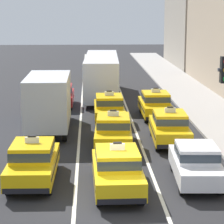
% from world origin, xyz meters
% --- Properties ---
extents(ground_plane, '(160.00, 160.00, 0.00)m').
position_xyz_m(ground_plane, '(0.00, 0.00, 0.00)').
color(ground_plane, '#232326').
extents(lane_stripe_left_center, '(0.14, 80.00, 0.01)m').
position_xyz_m(lane_stripe_left_center, '(-1.60, 20.00, 0.00)').
color(lane_stripe_left_center, silver).
rests_on(lane_stripe_left_center, ground).
extents(lane_stripe_center_right, '(0.14, 80.00, 0.01)m').
position_xyz_m(lane_stripe_center_right, '(1.60, 20.00, 0.00)').
color(lane_stripe_center_right, silver).
rests_on(lane_stripe_center_right, ground).
extents(sidewalk_curb, '(4.00, 90.00, 0.15)m').
position_xyz_m(sidewalk_curb, '(7.20, 15.00, 0.07)').
color(sidewalk_curb, '#9E9993').
rests_on(sidewalk_curb, ground).
extents(taxi_left_nearest, '(1.88, 4.59, 1.96)m').
position_xyz_m(taxi_left_nearest, '(-3.33, 2.62, 0.88)').
color(taxi_left_nearest, black).
rests_on(taxi_left_nearest, ground).
extents(box_truck_left_second, '(2.31, 6.97, 3.27)m').
position_xyz_m(box_truck_left_second, '(-3.32, 11.32, 1.78)').
color(box_truck_left_second, black).
rests_on(box_truck_left_second, ground).
extents(sedan_left_third, '(1.77, 4.30, 1.58)m').
position_xyz_m(sedan_left_third, '(-3.06, 18.53, 0.85)').
color(sedan_left_third, black).
rests_on(sedan_left_third, ground).
extents(taxi_center_nearest, '(1.90, 4.59, 1.96)m').
position_xyz_m(taxi_center_nearest, '(0.01, 1.46, 0.88)').
color(taxi_center_nearest, black).
rests_on(taxi_center_nearest, ground).
extents(taxi_center_second, '(2.02, 4.64, 1.96)m').
position_xyz_m(taxi_center_second, '(0.15, 7.59, 0.88)').
color(taxi_center_second, black).
rests_on(taxi_center_second, ground).
extents(taxi_center_third, '(1.83, 4.56, 1.96)m').
position_xyz_m(taxi_center_third, '(0.18, 13.53, 0.88)').
color(taxi_center_third, black).
rests_on(taxi_center_third, ground).
extents(bus_center_fourth, '(2.88, 11.28, 3.22)m').
position_xyz_m(bus_center_fourth, '(-0.05, 22.64, 1.82)').
color(bus_center_fourth, black).
rests_on(bus_center_fourth, ground).
extents(taxi_center_fifth, '(1.88, 4.58, 1.96)m').
position_xyz_m(taxi_center_fifth, '(-0.17, 31.59, 0.88)').
color(taxi_center_fifth, black).
rests_on(taxi_center_fifth, ground).
extents(sedan_right_nearest, '(1.97, 4.38, 1.58)m').
position_xyz_m(sedan_right_nearest, '(3.24, 2.27, 0.85)').
color(sedan_right_nearest, black).
rests_on(sedan_right_nearest, ground).
extents(taxi_right_second, '(1.98, 4.62, 1.96)m').
position_xyz_m(taxi_right_second, '(3.12, 8.29, 0.88)').
color(taxi_right_second, black).
rests_on(taxi_right_second, ground).
extents(taxi_right_third, '(1.82, 4.56, 1.96)m').
position_xyz_m(taxi_right_third, '(3.19, 14.55, 0.88)').
color(taxi_right_third, black).
rests_on(taxi_right_third, ground).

